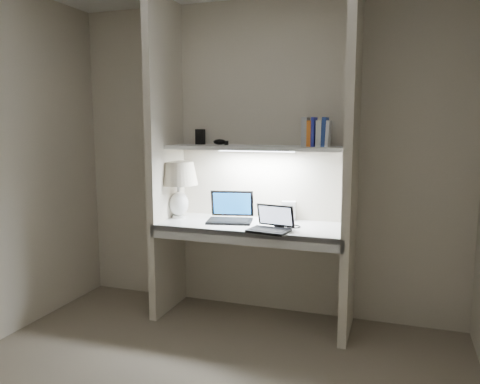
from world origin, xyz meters
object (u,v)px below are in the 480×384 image
at_px(laptop_main, 231,214).
at_px(speaker, 289,211).
at_px(table_lamp, 179,180).
at_px(laptop_netbook, 271,225).
at_px(book_row, 316,133).

relative_size(laptop_main, speaker, 2.59).
relative_size(table_lamp, speaker, 3.02).
bearing_deg(speaker, laptop_netbook, -105.90).
height_order(laptop_main, speaker, laptop_main).
height_order(laptop_netbook, book_row, book_row).
bearing_deg(book_row, laptop_main, -175.15).
relative_size(laptop_netbook, speaker, 2.08).
distance_m(laptop_main, speaker, 0.46).
height_order(laptop_main, laptop_netbook, laptop_main).
bearing_deg(laptop_netbook, book_row, 57.32).
height_order(table_lamp, speaker, table_lamp).
distance_m(laptop_netbook, speaker, 0.40).
bearing_deg(laptop_main, table_lamp, 170.58).
distance_m(table_lamp, laptop_main, 0.51).
bearing_deg(book_row, speaker, 153.91).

